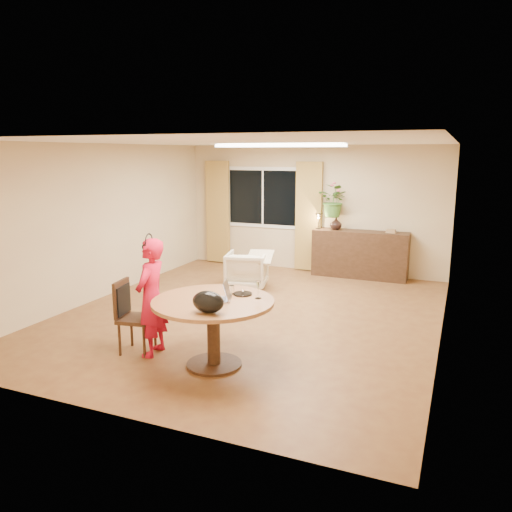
{
  "coord_description": "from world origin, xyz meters",
  "views": [
    {
      "loc": [
        2.9,
        -6.74,
        2.46
      ],
      "look_at": [
        0.17,
        -0.2,
        0.98
      ],
      "focal_mm": 35.0,
      "sensor_mm": 36.0,
      "label": 1
    }
  ],
  "objects_px": {
    "dining_table": "(213,314)",
    "armchair": "(247,270)",
    "dining_chair": "(137,317)",
    "child": "(151,297)",
    "sideboard": "(360,254)"
  },
  "relations": [
    {
      "from": "dining_table",
      "to": "dining_chair",
      "type": "bearing_deg",
      "value": 179.68
    },
    {
      "from": "dining_table",
      "to": "child",
      "type": "bearing_deg",
      "value": 178.48
    },
    {
      "from": "dining_table",
      "to": "dining_chair",
      "type": "xyz_separation_m",
      "value": [
        -1.07,
        0.01,
        -0.17
      ]
    },
    {
      "from": "dining_chair",
      "to": "child",
      "type": "distance_m",
      "value": 0.35
    },
    {
      "from": "dining_table",
      "to": "sideboard",
      "type": "xyz_separation_m",
      "value": [
        0.73,
        4.89,
        -0.16
      ]
    },
    {
      "from": "dining_table",
      "to": "armchair",
      "type": "bearing_deg",
      "value": 107.27
    },
    {
      "from": "dining_chair",
      "to": "sideboard",
      "type": "relative_size",
      "value": 0.49
    },
    {
      "from": "dining_chair",
      "to": "sideboard",
      "type": "distance_m",
      "value": 5.21
    },
    {
      "from": "dining_chair",
      "to": "armchair",
      "type": "xyz_separation_m",
      "value": [
        0.05,
        3.29,
        -0.12
      ]
    },
    {
      "from": "dining_chair",
      "to": "armchair",
      "type": "height_order",
      "value": "dining_chair"
    },
    {
      "from": "dining_chair",
      "to": "sideboard",
      "type": "height_order",
      "value": "sideboard"
    },
    {
      "from": "child",
      "to": "armchair",
      "type": "height_order",
      "value": "child"
    },
    {
      "from": "child",
      "to": "sideboard",
      "type": "bearing_deg",
      "value": 155.02
    },
    {
      "from": "dining_table",
      "to": "sideboard",
      "type": "bearing_deg",
      "value": 81.47
    },
    {
      "from": "sideboard",
      "to": "armchair",
      "type": "bearing_deg",
      "value": -137.89
    }
  ]
}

